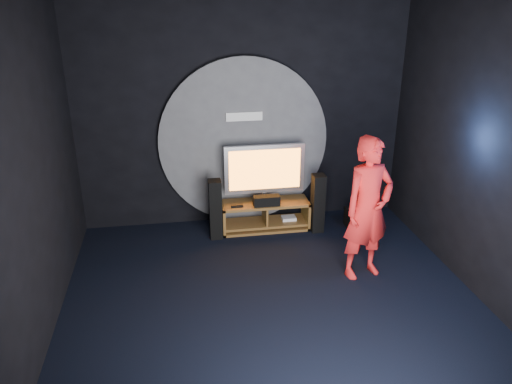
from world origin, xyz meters
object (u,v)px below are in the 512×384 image
Objects in this scene: media_console at (265,217)px; tower_speaker_right at (318,203)px; tower_speaker_left at (215,209)px; player at (368,209)px; tv at (264,171)px; subwoofer at (355,217)px.

tower_speaker_right is at bearing -14.79° from media_console.
media_console is 0.85m from tower_speaker_left.
player is at bearing -36.50° from tower_speaker_left.
tv is 0.65× the size of player.
player reaches higher than tower_speaker_left.
tower_speaker_left is (-0.79, -0.17, 0.27)m from media_console.
media_console is 0.75m from tv.
player reaches higher than subwoofer.
tv reaches higher than subwoofer.
media_console is 1.41m from subwoofer.
subwoofer is (2.19, 0.01, -0.31)m from tower_speaker_left.
tv is 1.89m from player.
subwoofer is at bearing -6.30° from media_console.
tower_speaker_left is at bearing -179.66° from subwoofer.
tv is 0.95m from tower_speaker_left.
player is (-0.38, -1.36, 0.79)m from subwoofer.
tv is at bearing 171.06° from subwoofer.
tower_speaker_right is (0.77, -0.20, 0.27)m from media_console.
media_console is at bearing 12.02° from tower_speaker_left.
tv is 4.12× the size of subwoofer.
media_console is 1.97m from player.
tower_speaker_right is 3.11× the size of subwoofer.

